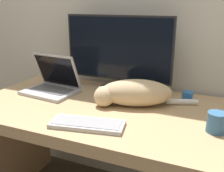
{
  "coord_description": "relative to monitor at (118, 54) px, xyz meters",
  "views": [
    {
      "loc": [
        0.53,
        -0.8,
        1.29
      ],
      "look_at": [
        0.03,
        0.35,
        0.88
      ],
      "focal_mm": 42.0,
      "sensor_mm": 36.0,
      "label": 1
    }
  ],
  "objects": [
    {
      "name": "wall_back",
      "position": [
        0.06,
        0.19,
        0.32
      ],
      "size": [
        6.4,
        0.06,
        2.6
      ],
      "color": "silver",
      "rests_on": "ground_plane"
    },
    {
      "name": "desk",
      "position": [
        0.06,
        -0.27,
        -0.39
      ],
      "size": [
        1.52,
        0.79,
        0.75
      ],
      "color": "tan",
      "rests_on": "ground_plane"
    },
    {
      "name": "monitor",
      "position": [
        0.0,
        0.0,
        0.0
      ],
      "size": [
        0.68,
        0.24,
        0.47
      ],
      "color": "#282828",
      "rests_on": "desk"
    },
    {
      "name": "laptop",
      "position": [
        -0.36,
        -0.19,
        -0.19
      ],
      "size": [
        0.34,
        0.27,
        0.24
      ],
      "rotation": [
        0.0,
        0.0,
        -0.1
      ],
      "color": "#B7B7BC",
      "rests_on": "desk"
    },
    {
      "name": "external_keyboard",
      "position": [
        0.06,
        -0.52,
        -0.22
      ],
      "size": [
        0.35,
        0.19,
        0.02
      ],
      "rotation": [
        0.0,
        0.0,
        0.19
      ],
      "color": "#BCBCC1",
      "rests_on": "desk"
    },
    {
      "name": "cat",
      "position": [
        0.17,
        -0.2,
        -0.16
      ],
      "size": [
        0.53,
        0.3,
        0.15
      ],
      "rotation": [
        0.0,
        0.0,
        0.35
      ],
      "color": "#D1B284",
      "rests_on": "desk"
    },
    {
      "name": "coffee_mug",
      "position": [
        0.6,
        -0.35,
        -0.19
      ],
      "size": [
        0.08,
        0.08,
        0.09
      ],
      "color": "teal",
      "rests_on": "desk"
    },
    {
      "name": "small_toy",
      "position": [
        0.43,
        -0.01,
        -0.21
      ],
      "size": [
        0.05,
        0.05,
        0.05
      ],
      "color": "#2D6BB7",
      "rests_on": "desk"
    }
  ]
}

